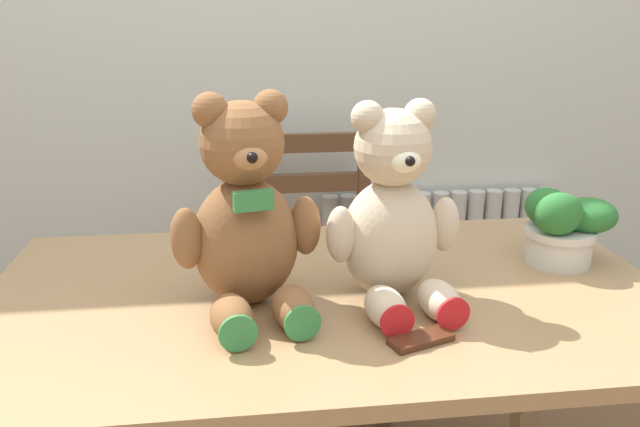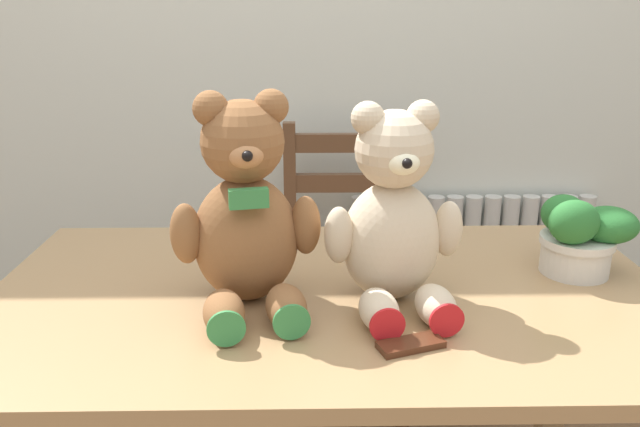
{
  "view_description": "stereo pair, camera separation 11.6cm",
  "coord_description": "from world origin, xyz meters",
  "px_view_note": "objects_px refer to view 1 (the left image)",
  "views": [
    {
      "loc": [
        -0.16,
        -0.74,
        1.26
      ],
      "look_at": [
        -0.02,
        0.36,
        0.9
      ],
      "focal_mm": 35.0,
      "sensor_mm": 36.0,
      "label": 1
    },
    {
      "loc": [
        -0.04,
        -0.74,
        1.26
      ],
      "look_at": [
        -0.02,
        0.36,
        0.9
      ],
      "focal_mm": 35.0,
      "sensor_mm": 36.0,
      "label": 2
    }
  ],
  "objects_px": {
    "potted_plant": "(564,226)",
    "chocolate_bar": "(421,339)",
    "wooden_chair_behind": "(318,269)",
    "teddy_bear_left": "(246,218)",
    "teddy_bear_right": "(393,217)"
  },
  "relations": [
    {
      "from": "potted_plant",
      "to": "chocolate_bar",
      "type": "relative_size",
      "value": 1.79
    },
    {
      "from": "wooden_chair_behind",
      "to": "chocolate_bar",
      "type": "relative_size",
      "value": 8.24
    },
    {
      "from": "teddy_bear_right",
      "to": "wooden_chair_behind",
      "type": "bearing_deg",
      "value": -94.83
    },
    {
      "from": "teddy_bear_right",
      "to": "chocolate_bar",
      "type": "distance_m",
      "value": 0.24
    },
    {
      "from": "wooden_chair_behind",
      "to": "teddy_bear_left",
      "type": "distance_m",
      "value": 0.92
    },
    {
      "from": "teddy_bear_left",
      "to": "potted_plant",
      "type": "distance_m",
      "value": 0.7
    },
    {
      "from": "potted_plant",
      "to": "chocolate_bar",
      "type": "xyz_separation_m",
      "value": [
        -0.4,
        -0.3,
        -0.08
      ]
    },
    {
      "from": "wooden_chair_behind",
      "to": "teddy_bear_left",
      "type": "xyz_separation_m",
      "value": [
        -0.22,
        -0.77,
        0.44
      ]
    },
    {
      "from": "potted_plant",
      "to": "chocolate_bar",
      "type": "bearing_deg",
      "value": -143.1
    },
    {
      "from": "wooden_chair_behind",
      "to": "potted_plant",
      "type": "xyz_separation_m",
      "value": [
        0.46,
        -0.66,
        0.36
      ]
    },
    {
      "from": "wooden_chair_behind",
      "to": "potted_plant",
      "type": "relative_size",
      "value": 4.6
    },
    {
      "from": "teddy_bear_right",
      "to": "potted_plant",
      "type": "bearing_deg",
      "value": -172.3
    },
    {
      "from": "teddy_bear_left",
      "to": "potted_plant",
      "type": "xyz_separation_m",
      "value": [
        0.68,
        0.12,
        -0.09
      ]
    },
    {
      "from": "potted_plant",
      "to": "wooden_chair_behind",
      "type": "bearing_deg",
      "value": 124.9
    },
    {
      "from": "wooden_chair_behind",
      "to": "teddy_bear_right",
      "type": "relative_size",
      "value": 2.39
    }
  ]
}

